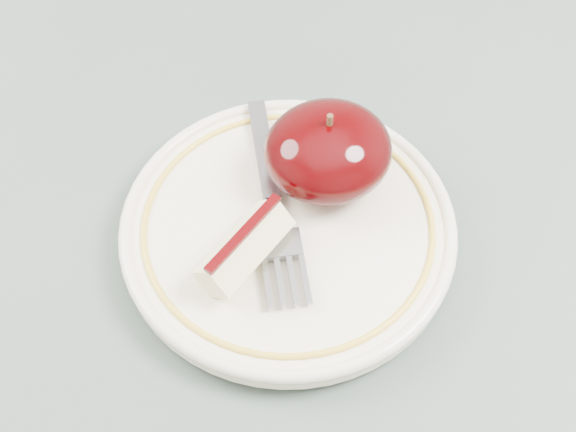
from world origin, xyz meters
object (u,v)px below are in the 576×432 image
object	(u,v)px
apple_half	(328,151)
fork	(273,201)
plate	(288,228)
table	(202,308)

from	to	relation	value
apple_half	fork	size ratio (longest dim) A/B	0.51
plate	apple_half	bearing A→B (deg)	37.11
table	plate	xyz separation A→B (m)	(0.06, -0.02, 0.10)
plate	fork	distance (m)	0.02
fork	apple_half	bearing A→B (deg)	-63.43
table	plate	distance (m)	0.12
table	fork	distance (m)	0.12
table	fork	bearing A→B (deg)	-1.29
plate	fork	world-z (taller)	fork
apple_half	plate	bearing A→B (deg)	-142.89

